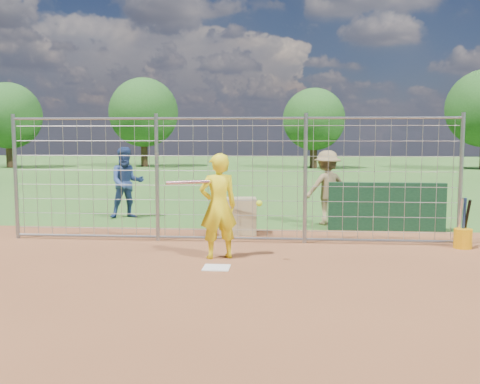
# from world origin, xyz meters

# --- Properties ---
(ground) EXTENTS (100.00, 100.00, 0.00)m
(ground) POSITION_xyz_m (0.00, 0.00, 0.00)
(ground) COLOR #2D591E
(ground) RESTS_ON ground
(infield_dirt) EXTENTS (18.00, 18.00, 0.00)m
(infield_dirt) POSITION_xyz_m (0.00, -3.00, 0.01)
(infield_dirt) COLOR brown
(infield_dirt) RESTS_ON ground
(home_plate) EXTENTS (0.43, 0.43, 0.02)m
(home_plate) POSITION_xyz_m (0.00, -0.20, 0.01)
(home_plate) COLOR silver
(home_plate) RESTS_ON ground
(dugout_wall) EXTENTS (2.60, 0.20, 1.10)m
(dugout_wall) POSITION_xyz_m (3.40, 3.60, 0.55)
(dugout_wall) COLOR #11381E
(dugout_wall) RESTS_ON ground
(batter) EXTENTS (0.79, 0.67, 1.85)m
(batter) POSITION_xyz_m (-0.06, 0.53, 0.92)
(batter) COLOR yellow
(batter) RESTS_ON ground
(bystander_a) EXTENTS (1.11, 1.01, 1.87)m
(bystander_a) POSITION_xyz_m (-3.05, 5.00, 0.93)
(bystander_a) COLOR navy
(bystander_a) RESTS_ON ground
(bystander_c) EXTENTS (1.33, 1.07, 1.80)m
(bystander_c) POSITION_xyz_m (2.12, 4.37, 0.90)
(bystander_c) COLOR olive
(bystander_c) RESTS_ON ground
(equipment_bin) EXTENTS (0.85, 0.62, 0.80)m
(equipment_bin) POSITION_xyz_m (0.07, 2.88, 0.40)
(equipment_bin) COLOR tan
(equipment_bin) RESTS_ON ground
(equipment_in_play) EXTENTS (1.62, 0.46, 0.43)m
(equipment_in_play) POSITION_xyz_m (-0.21, 0.25, 1.29)
(equipment_in_play) COLOR silver
(equipment_in_play) RESTS_ON ground
(bucket_with_bats) EXTENTS (0.34, 0.40, 0.98)m
(bucket_with_bats) POSITION_xyz_m (4.51, 1.76, 0.25)
(bucket_with_bats) COLOR orange
(bucket_with_bats) RESTS_ON ground
(backstop_fence) EXTENTS (9.08, 0.08, 2.60)m
(backstop_fence) POSITION_xyz_m (0.00, 2.00, 1.26)
(backstop_fence) COLOR gray
(backstop_fence) RESTS_ON ground
(tree_line) EXTENTS (44.66, 6.72, 6.48)m
(tree_line) POSITION_xyz_m (3.13, 28.13, 3.71)
(tree_line) COLOR #3F2B19
(tree_line) RESTS_ON ground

